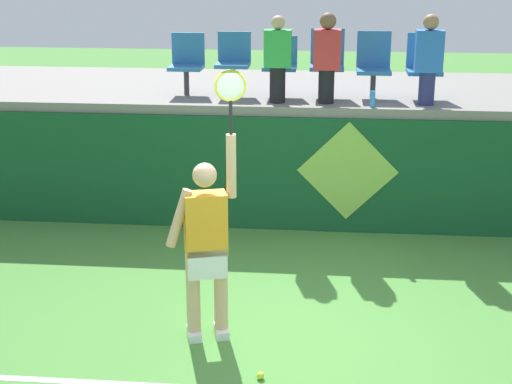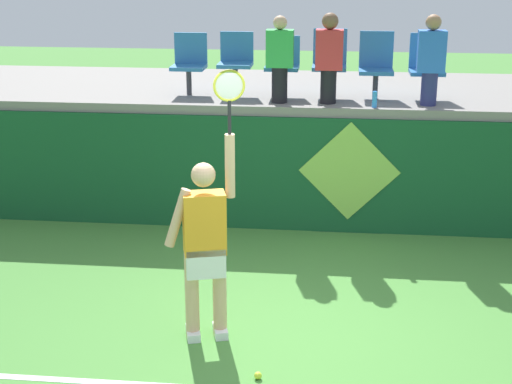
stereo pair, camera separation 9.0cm
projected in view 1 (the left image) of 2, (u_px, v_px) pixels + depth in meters
ground_plane at (283, 340)px, 7.32m from camera, size 40.00×40.00×0.00m
court_back_wall at (299, 173)px, 9.95m from camera, size 10.24×0.20×1.48m
spectator_platform at (304, 91)px, 11.02m from camera, size 10.24×2.87×0.12m
tennis_player at (207, 242)px, 7.11m from camera, size 0.73×0.36×2.53m
tennis_ball at (260, 376)px, 6.67m from camera, size 0.07×0.07×0.07m
water_bottle at (373, 99)px, 9.64m from camera, size 0.06×0.06×0.20m
stadium_chair_0 at (187, 61)px, 10.37m from camera, size 0.44×0.42×0.80m
stadium_chair_1 at (233, 59)px, 10.31m from camera, size 0.44×0.42×0.82m
stadium_chair_2 at (280, 62)px, 10.26m from camera, size 0.44×0.42×0.77m
stadium_chair_3 at (327, 60)px, 10.20m from camera, size 0.44×0.42×0.87m
stadium_chair_4 at (374, 63)px, 10.15m from camera, size 0.44×0.42×0.85m
stadium_chair_5 at (424, 64)px, 10.10m from camera, size 0.44×0.42×0.83m
spectator_0 at (429, 58)px, 9.63m from camera, size 0.34×0.20×1.12m
spectator_1 at (327, 56)px, 9.73m from camera, size 0.34×0.21×1.13m
spectator_2 at (278, 58)px, 9.78m from camera, size 0.34×0.20×1.09m
wall_signage_mount at (345, 232)px, 10.02m from camera, size 1.27×0.01×1.45m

